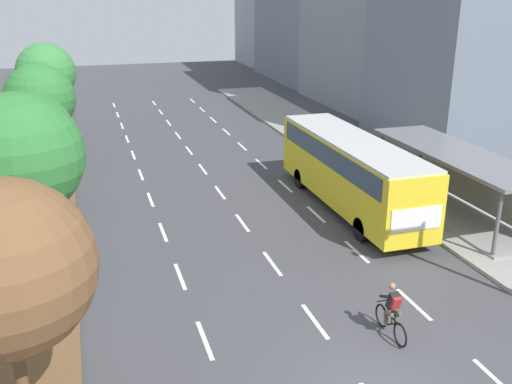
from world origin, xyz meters
name	(u,v)px	position (x,y,z in m)	size (l,w,h in m)	color
median_strip	(49,185)	(-8.30, 20.00, 0.06)	(2.60, 52.00, 0.12)	brown
sidewalk_right	(354,157)	(9.25, 20.00, 0.07)	(4.50, 52.00, 0.15)	gray
lane_divider_left	(145,186)	(-3.50, 18.44, 0.00)	(0.14, 47.87, 0.01)	white
lane_divider_center	(211,180)	(0.00, 18.44, 0.00)	(0.14, 47.87, 0.01)	white
lane_divider_right	(272,174)	(3.50, 18.44, 0.00)	(0.14, 47.87, 0.01)	white
bus_shelter	(459,176)	(9.53, 10.29, 1.87)	(2.90, 9.84, 2.86)	gray
bus	(351,166)	(5.25, 12.44, 2.07)	(2.54, 11.29, 3.37)	yellow
cyclist	(392,312)	(1.84, 2.47, 0.79)	(0.46, 1.82, 1.71)	black
median_tree_nearest	(4,269)	(-8.19, 1.30, 4.30)	(3.88, 3.88, 6.13)	brown
median_tree_second	(19,156)	(-8.34, 8.43, 4.78)	(4.07, 4.07, 6.70)	brown
median_tree_third	(31,135)	(-8.48, 15.56, 3.80)	(3.67, 3.67, 5.52)	brown
median_tree_fourth	(40,99)	(-8.40, 22.70, 4.10)	(3.80, 3.80, 5.89)	brown
median_tree_fifth	(46,73)	(-8.27, 29.83, 4.55)	(3.79, 3.79, 6.34)	brown
building_near_right	(474,13)	(18.02, 21.96, 8.26)	(9.67, 10.61, 16.53)	slate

